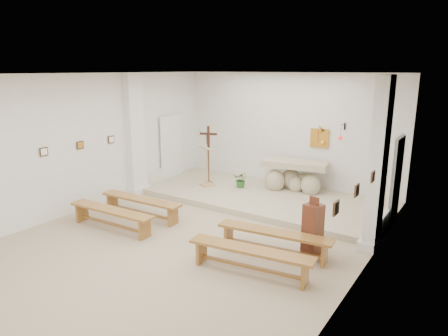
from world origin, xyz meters
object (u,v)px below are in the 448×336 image
Objects in this scene: bench_left_second at (111,214)px; altar at (294,178)px; donation_pedestal at (313,229)px; bench_right_second at (250,255)px; bench_right_front at (274,237)px; lectern at (207,166)px; bench_left_front at (141,203)px; crucifix_stand at (208,151)px.

altar is at bearing 60.30° from bench_left_second.
bench_right_second is (-0.61, -1.39, -0.16)m from donation_pedestal.
bench_right_front is 3.80m from bench_left_second.
donation_pedestal is at bearing -6.73° from lectern.
bench_left_front is 0.99× the size of bench_right_front.
bench_right_front is at bearing -15.36° from lectern.
donation_pedestal is 0.78m from bench_right_front.
lectern is 4.87m from donation_pedestal.
crucifix_stand is 0.76× the size of bench_right_front.
lectern is 5.22m from bench_right_second.
donation_pedestal is at bearing -69.50° from altar.
crucifix_stand reaches higher than lectern.
bench_left_second is (-2.39, -4.72, -0.15)m from altar.
bench_left_front is at bearing -156.76° from donation_pedestal.
bench_left_front is at bearing 87.19° from bench_left_second.
donation_pedestal reaches higher than bench_left_second.
bench_left_front and bench_right_second have the same top height.
bench_left_second is at bearing 172.09° from bench_right_second.
bench_right_second is at bearing -83.97° from altar.
bench_right_front is (3.78, -3.00, -0.81)m from crucifix_stand.
crucifix_stand reaches higher than bench_left_second.
bench_right_front and bench_left_second have the same top height.
altar is 0.83× the size of bench_left_second.
donation_pedestal is 4.32m from bench_left_front.
altar is at bearing 136.97° from donation_pedestal.
lectern is 2.79m from bench_left_front.
bench_left_front is (-4.29, -0.45, -0.16)m from donation_pedestal.
crucifix_stand is at bearing 89.47° from bench_left_front.
lectern reaches higher than donation_pedestal.
crucifix_stand is 0.76× the size of bench_left_second.
lectern reaches higher than bench_left_second.
bench_right_front is at bearing -57.71° from crucifix_stand.
lectern is (-2.38, -1.02, 0.25)m from altar.
crucifix_stand is (-0.11, 0.24, 0.41)m from lectern.
lectern is 3.72m from bench_left_second.
donation_pedestal is 0.51× the size of bench_left_second.
altar is at bearing 101.44° from bench_right_front.
bench_left_second is (-4.29, -1.39, -0.16)m from donation_pedestal.
altar is 3.83m from donation_pedestal.
altar is 1.09× the size of crucifix_stand.
altar is 4.00m from bench_right_front.
lectern reaches higher than bench_left_front.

